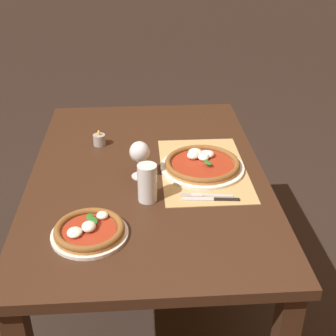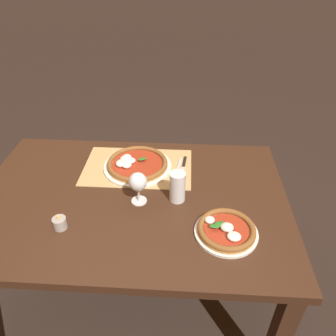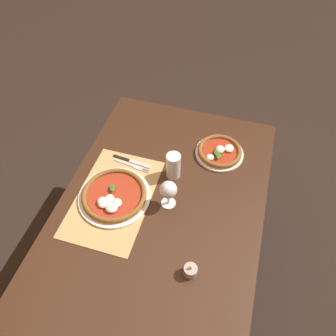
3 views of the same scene
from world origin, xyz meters
name	(u,v)px [view 1 (image 1 of 3)]	position (x,y,z in m)	size (l,w,h in m)	color
ground_plane	(151,302)	(0.00, 0.00, 0.00)	(24.00, 24.00, 0.00)	black
dining_table	(148,191)	(0.00, 0.00, 0.65)	(1.43, 0.95, 0.74)	#382114
paper_placemat	(203,169)	(0.00, -0.23, 0.74)	(0.55, 0.35, 0.00)	tan
pizza_near	(202,164)	(0.00, -0.23, 0.76)	(0.35, 0.35, 0.05)	silver
pizza_far	(89,231)	(-0.42, 0.20, 0.76)	(0.26, 0.26, 0.05)	silver
wine_glass	(140,153)	(-0.04, 0.03, 0.85)	(0.08, 0.08, 0.16)	silver
pint_glass	(147,184)	(-0.21, 0.01, 0.81)	(0.07, 0.07, 0.15)	silver
fork	(206,195)	(-0.21, -0.21, 0.75)	(0.04, 0.20, 0.00)	#B7B7BC
knife	(210,199)	(-0.23, -0.23, 0.75)	(0.04, 0.22, 0.01)	black
votive_candle	(99,140)	(0.26, 0.21, 0.76)	(0.06, 0.06, 0.07)	gray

